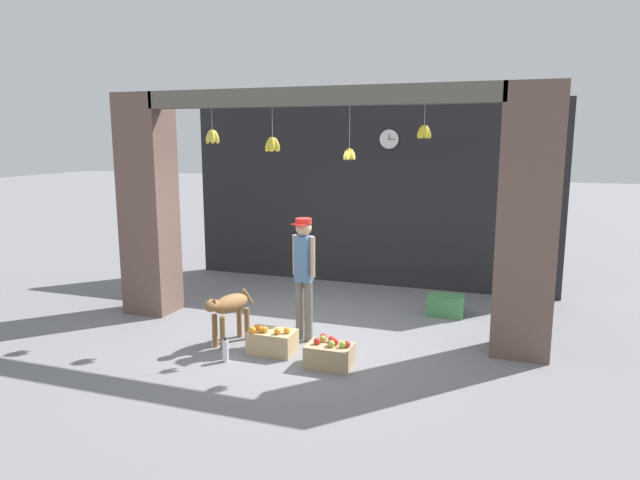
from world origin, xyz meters
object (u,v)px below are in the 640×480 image
at_px(dog, 229,308).
at_px(shopkeeper, 304,269).
at_px(wall_clock, 389,139).
at_px(produce_box_green, 446,305).
at_px(water_bottle, 225,350).
at_px(fruit_crate_oranges, 272,341).
at_px(fruit_crate_apples, 330,354).

height_order(dog, shopkeeper, shopkeeper).
height_order(dog, wall_clock, wall_clock).
distance_m(produce_box_green, water_bottle, 3.55).
relative_size(dog, fruit_crate_oranges, 1.49).
bearing_deg(fruit_crate_oranges, fruit_crate_apples, -11.48).
bearing_deg(produce_box_green, shopkeeper, -134.09).
bearing_deg(fruit_crate_oranges, produce_box_green, 50.66).
bearing_deg(fruit_crate_oranges, dog, 169.96).
distance_m(dog, wall_clock, 4.35).
relative_size(dog, shopkeeper, 0.52).
bearing_deg(fruit_crate_apples, wall_clock, 92.79).
height_order(produce_box_green, water_bottle, produce_box_green).
relative_size(shopkeeper, water_bottle, 5.47).
relative_size(shopkeeper, wall_clock, 4.66).
height_order(dog, fruit_crate_apples, dog).
height_order(fruit_crate_apples, produce_box_green, fruit_crate_apples).
xyz_separation_m(water_bottle, wall_clock, (1.04, 4.12, 2.49)).
height_order(shopkeeper, fruit_crate_oranges, shopkeeper).
bearing_deg(water_bottle, fruit_crate_apples, 12.78).
height_order(fruit_crate_apples, wall_clock, wall_clock).
bearing_deg(produce_box_green, fruit_crate_oranges, -129.34).
distance_m(dog, shopkeeper, 1.10).
distance_m(fruit_crate_apples, water_bottle, 1.26).
height_order(shopkeeper, produce_box_green, shopkeeper).
height_order(dog, produce_box_green, dog).
xyz_separation_m(dog, wall_clock, (1.29, 3.56, 2.15)).
relative_size(dog, produce_box_green, 1.60).
relative_size(fruit_crate_oranges, fruit_crate_apples, 1.06).
xyz_separation_m(shopkeeper, water_bottle, (-0.63, -1.01, -0.83)).
height_order(shopkeeper, wall_clock, wall_clock).
xyz_separation_m(fruit_crate_apples, wall_clock, (-0.19, 3.84, 2.49)).
xyz_separation_m(shopkeeper, fruit_crate_oranges, (-0.21, -0.57, -0.81)).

